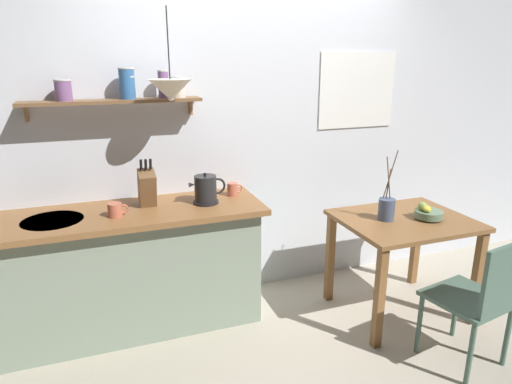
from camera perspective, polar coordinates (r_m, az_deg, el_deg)
ground_plane at (r=3.49m, az=3.07°, el=-16.07°), size 14.00×14.00×0.00m
back_wall at (r=3.65m, az=2.34°, el=8.24°), size 6.80×0.11×2.70m
kitchen_counter at (r=3.34m, az=-15.30°, el=-9.39°), size 1.83×0.63×0.90m
wall_shelf at (r=3.20m, az=-16.50°, el=11.95°), size 1.17×0.20×0.34m
dining_table at (r=3.52m, az=18.10°, el=-5.09°), size 0.93×0.76×0.76m
dining_chair_near at (r=3.13m, az=26.41°, el=-11.70°), size 0.50×0.50×0.88m
fruit_bowl at (r=3.50m, az=20.85°, el=-2.46°), size 0.20×0.20×0.12m
twig_vase at (r=3.38m, az=16.14°, el=-2.01°), size 0.12×0.12×0.51m
electric_kettle at (r=3.19m, az=-6.34°, el=0.29°), size 0.26×0.18×0.22m
knife_block at (r=3.18m, az=-13.59°, el=0.59°), size 0.11×0.20×0.34m
coffee_mug_by_sink at (r=3.06m, az=-17.31°, el=-2.17°), size 0.13×0.09×0.09m
coffee_mug_spare at (r=3.36m, az=-2.94°, el=0.36°), size 0.12×0.08×0.10m
pendant_lamp at (r=2.99m, az=-10.73°, el=12.54°), size 0.28×0.28×0.57m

